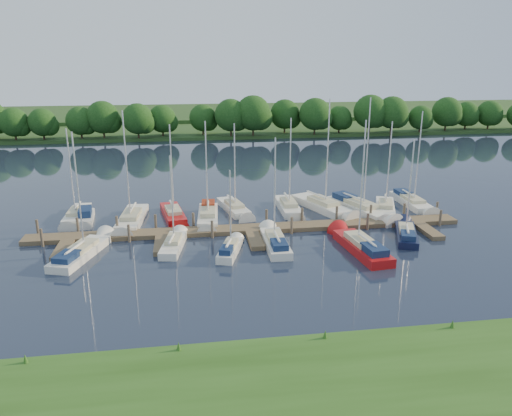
{
  "coord_description": "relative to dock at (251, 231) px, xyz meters",
  "views": [
    {
      "loc": [
        -5.88,
        -35.07,
        15.57
      ],
      "look_at": [
        0.53,
        8.0,
        2.2
      ],
      "focal_mm": 35.0,
      "sensor_mm": 36.0,
      "label": 1
    }
  ],
  "objects": [
    {
      "name": "sailboat_n_9",
      "position": [
        14.57,
        4.28,
        0.08
      ],
      "size": [
        3.97,
        7.53,
        9.82
      ],
      "rotation": [
        0.0,
        0.0,
        2.78
      ],
      "color": "silver",
      "rests_on": "ground"
    },
    {
      "name": "sailboat_n_4",
      "position": [
        -3.7,
        4.3,
        0.14
      ],
      "size": [
        2.37,
        7.95,
        10.24
      ],
      "rotation": [
        0.0,
        0.0,
        3.07
      ],
      "color": "silver",
      "rests_on": "ground"
    },
    {
      "name": "sailboat_n_6",
      "position": [
        4.8,
        6.23,
        0.08
      ],
      "size": [
        1.95,
        7.81,
        10.1
      ],
      "rotation": [
        0.0,
        0.0,
        3.13
      ],
      "color": "silver",
      "rests_on": "ground"
    },
    {
      "name": "sailboat_n_0",
      "position": [
        -16.61,
        6.73,
        0.07
      ],
      "size": [
        1.88,
        7.32,
        9.34
      ],
      "rotation": [
        0.0,
        0.0,
        3.12
      ],
      "color": "silver",
      "rests_on": "ground"
    },
    {
      "name": "sailboat_s_4",
      "position": [
        8.38,
        -5.5,
        0.14
      ],
      "size": [
        2.85,
        8.82,
        11.2
      ],
      "rotation": [
        0.0,
        0.0,
        0.11
      ],
      "color": "#B01011",
      "rests_on": "ground"
    },
    {
      "name": "sailboat_n_2",
      "position": [
        -11.09,
        4.51,
        0.07
      ],
      "size": [
        2.75,
        8.91,
        11.22
      ],
      "rotation": [
        0.0,
        0.0,
        3.05
      ],
      "color": "silver",
      "rests_on": "ground"
    },
    {
      "name": "motorboat",
      "position": [
        -15.56,
        5.82,
        0.14
      ],
      "size": [
        1.85,
        5.11,
        1.63
      ],
      "rotation": [
        0.0,
        0.0,
        3.24
      ],
      "color": "silver",
      "rests_on": "ground"
    },
    {
      "name": "sailboat_s_5",
      "position": [
        13.54,
        -2.95,
        0.11
      ],
      "size": [
        3.7,
        7.03,
        9.03
      ],
      "rotation": [
        0.0,
        0.0,
        -0.36
      ],
      "color": "black",
      "rests_on": "ground"
    },
    {
      "name": "sailboat_s_1",
      "position": [
        -6.97,
        -2.49,
        0.07
      ],
      "size": [
        2.36,
        6.39,
        8.19
      ],
      "rotation": [
        0.0,
        0.0,
        -0.17
      ],
      "color": "silver",
      "rests_on": "ground"
    },
    {
      "name": "sailboat_n_8",
      "position": [
        12.02,
        4.66,
        0.14
      ],
      "size": [
        4.88,
        9.53,
        12.16
      ],
      "rotation": [
        0.0,
        0.0,
        3.49
      ],
      "color": "silver",
      "rests_on": "ground"
    },
    {
      "name": "ground",
      "position": [
        0.0,
        -7.31,
        -0.2
      ],
      "size": [
        260.0,
        260.0,
        0.0
      ],
      "primitive_type": "plane",
      "color": "#192032",
      "rests_on": "ground"
    },
    {
      "name": "sailboat_s_3",
      "position": [
        1.55,
        -3.39,
        0.12
      ],
      "size": [
        1.86,
        7.45,
        9.58
      ],
      "rotation": [
        0.0,
        0.0,
        -0.01
      ],
      "color": "silver",
      "rests_on": "ground"
    },
    {
      "name": "sailboat_s_0",
      "position": [
        -14.3,
        -3.2,
        0.11
      ],
      "size": [
        4.04,
        8.22,
        10.34
      ],
      "rotation": [
        0.0,
        0.0,
        -0.32
      ],
      "color": "silver",
      "rests_on": "ground"
    },
    {
      "name": "distant_hill",
      "position": [
        0.0,
        92.69,
        0.5
      ],
      "size": [
        220.0,
        40.0,
        1.4
      ],
      "primitive_type": "cube",
      "color": "#335123",
      "rests_on": "ground"
    },
    {
      "name": "treeline",
      "position": [
        1.2,
        54.78,
        3.88
      ],
      "size": [
        146.26,
        9.81,
        8.17
      ],
      "color": "#38281C",
      "rests_on": "ground"
    },
    {
      "name": "mooring_pilings",
      "position": [
        0.0,
        1.13,
        0.4
      ],
      "size": [
        38.24,
        2.84,
        2.0
      ],
      "color": "#473D33",
      "rests_on": "ground"
    },
    {
      "name": "sailboat_n_10",
      "position": [
        18.44,
        6.24,
        0.1
      ],
      "size": [
        2.13,
        8.32,
        10.47
      ],
      "rotation": [
        0.0,
        0.0,
        3.16
      ],
      "color": "silver",
      "rests_on": "ground"
    },
    {
      "name": "sailboat_n_5",
      "position": [
        -0.81,
        6.9,
        0.07
      ],
      "size": [
        3.11,
        7.52,
        9.51
      ],
      "rotation": [
        0.0,
        0.0,
        3.36
      ],
      "color": "silver",
      "rests_on": "ground"
    },
    {
      "name": "near_bank",
      "position": [
        0.0,
        -23.31,
        0.05
      ],
      "size": [
        90.0,
        10.0,
        0.5
      ],
      "primitive_type": "cube",
      "color": "#254B15",
      "rests_on": "ground"
    },
    {
      "name": "sailboat_n_3",
      "position": [
        -7.05,
        5.6,
        0.07
      ],
      "size": [
        2.8,
        7.7,
        9.72
      ],
      "rotation": [
        0.0,
        0.0,
        3.3
      ],
      "color": "#B01011",
      "rests_on": "ground"
    },
    {
      "name": "dock",
      "position": [
        0.0,
        0.0,
        0.0
      ],
      "size": [
        40.0,
        6.0,
        0.4
      ],
      "color": "#4B3E2A",
      "rests_on": "ground"
    },
    {
      "name": "sailboat_n_7",
      "position": [
        8.5,
        6.01,
        0.08
      ],
      "size": [
        4.97,
        9.3,
        11.94
      ],
      "rotation": [
        0.0,
        0.0,
        3.51
      ],
      "color": "silver",
      "rests_on": "ground"
    },
    {
      "name": "sailboat_s_2",
      "position": [
        -2.39,
        -4.5,
        0.12
      ],
      "size": [
        2.62,
        5.51,
        7.26
      ],
      "rotation": [
        0.0,
        0.0,
        -0.3
      ],
      "color": "silver",
      "rests_on": "ground"
    },
    {
      "name": "far_shore",
      "position": [
        0.0,
        67.69,
        0.1
      ],
      "size": [
        180.0,
        30.0,
        0.6
      ],
      "primitive_type": "cube",
      "color": "#204319",
      "rests_on": "ground"
    }
  ]
}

